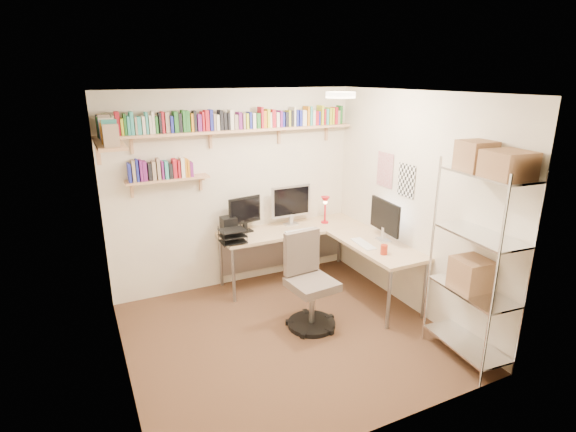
% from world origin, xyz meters
% --- Properties ---
extents(ground, '(3.20, 3.20, 0.00)m').
position_xyz_m(ground, '(0.00, 0.00, 0.00)').
color(ground, '#4D3621').
rests_on(ground, ground).
extents(room_shell, '(3.24, 3.04, 2.52)m').
position_xyz_m(room_shell, '(0.00, 0.00, 1.55)').
color(room_shell, beige).
rests_on(room_shell, ground).
extents(wall_shelves, '(3.12, 1.09, 0.80)m').
position_xyz_m(wall_shelves, '(-0.43, 1.30, 2.03)').
color(wall_shelves, tan).
rests_on(wall_shelves, ground).
extents(corner_desk, '(1.97, 1.90, 1.28)m').
position_xyz_m(corner_desk, '(0.70, 0.96, 0.73)').
color(corner_desk, tan).
rests_on(corner_desk, ground).
extents(office_chair, '(0.55, 0.56, 1.05)m').
position_xyz_m(office_chair, '(0.32, 0.11, 0.44)').
color(office_chair, black).
rests_on(office_chair, ground).
extents(wire_rack, '(0.48, 0.87, 2.10)m').
position_xyz_m(wire_rack, '(1.42, -1.10, 1.38)').
color(wire_rack, silver).
rests_on(wire_rack, ground).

